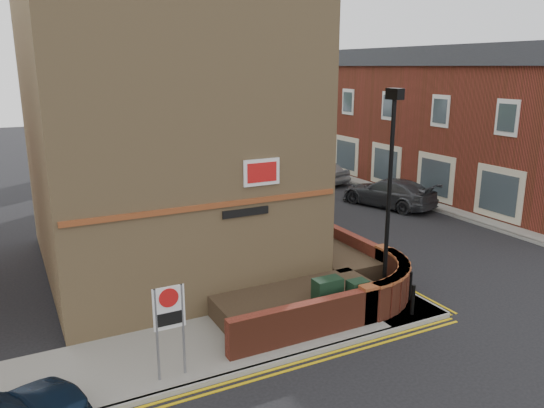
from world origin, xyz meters
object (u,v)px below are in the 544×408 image
(lamppost, at_px, (389,200))
(silver_car_near, at_px, (287,191))
(utility_cabinet_large, at_px, (327,299))
(zone_sign, at_px, (169,315))

(lamppost, relative_size, silver_car_near, 1.41)
(utility_cabinet_large, bearing_deg, zone_sign, -170.31)
(utility_cabinet_large, relative_size, zone_sign, 0.55)
(utility_cabinet_large, xyz_separation_m, zone_sign, (-4.70, -0.80, 0.92))
(lamppost, xyz_separation_m, zone_sign, (-6.60, -0.70, -1.70))
(lamppost, bearing_deg, silver_car_near, 74.23)
(utility_cabinet_large, xyz_separation_m, silver_car_near, (5.30, 11.94, 0.02))
(lamppost, distance_m, utility_cabinet_large, 3.24)
(utility_cabinet_large, distance_m, zone_sign, 4.86)
(lamppost, height_order, zone_sign, lamppost)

